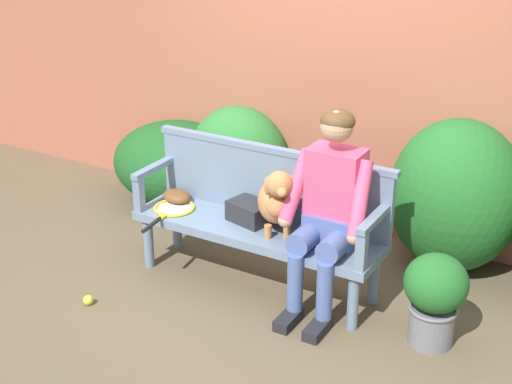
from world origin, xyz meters
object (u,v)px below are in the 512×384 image
(sports_bag, at_px, (250,212))
(potted_plant, at_px, (435,294))
(garden_bench, at_px, (256,234))
(tennis_racket, at_px, (172,209))
(dog_on_bench, at_px, (276,200))
(baseball_glove, at_px, (177,196))
(person_seated, at_px, (329,206))
(tennis_ball, at_px, (88,300))

(sports_bag, relative_size, potted_plant, 0.48)
(garden_bench, relative_size, tennis_racket, 3.00)
(sports_bag, xyz_separation_m, potted_plant, (1.32, -0.12, -0.17))
(dog_on_bench, distance_m, baseball_glove, 0.87)
(dog_on_bench, bearing_deg, baseball_glove, 174.73)
(person_seated, distance_m, tennis_racket, 1.19)
(sports_bag, distance_m, potted_plant, 1.34)
(person_seated, bearing_deg, potted_plant, -5.30)
(dog_on_bench, relative_size, sports_bag, 1.69)
(dog_on_bench, distance_m, tennis_racket, 0.82)
(person_seated, bearing_deg, baseball_glove, 176.79)
(garden_bench, bearing_deg, sports_bag, 146.34)
(garden_bench, xyz_separation_m, baseball_glove, (-0.69, 0.06, 0.10))
(person_seated, height_order, potted_plant, person_seated)
(dog_on_bench, xyz_separation_m, tennis_ball, (-0.97, -0.77, -0.64))
(sports_bag, bearing_deg, garden_bench, -33.66)
(garden_bench, relative_size, tennis_ball, 26.12)
(person_seated, height_order, tennis_ball, person_seated)
(tennis_racket, distance_m, baseball_glove, 0.15)
(dog_on_bench, height_order, tennis_ball, dog_on_bench)
(baseball_glove, xyz_separation_m, tennis_ball, (-0.12, -0.84, -0.44))
(person_seated, xyz_separation_m, dog_on_bench, (-0.37, -0.01, -0.04))
(tennis_racket, xyz_separation_m, baseball_glove, (-0.06, 0.13, 0.04))
(tennis_ball, bearing_deg, tennis_racket, 75.89)
(garden_bench, height_order, tennis_ball, garden_bench)
(garden_bench, bearing_deg, tennis_ball, -135.96)
(person_seated, relative_size, tennis_racket, 2.26)
(tennis_ball, bearing_deg, person_seated, 30.18)
(baseball_glove, relative_size, sports_bag, 0.79)
(garden_bench, distance_m, potted_plant, 1.25)
(tennis_racket, xyz_separation_m, sports_bag, (0.55, 0.12, 0.06))
(tennis_racket, xyz_separation_m, tennis_ball, (-0.18, -0.71, -0.41))
(sports_bag, distance_m, tennis_ball, 1.21)
(baseball_glove, bearing_deg, person_seated, 6.88)
(dog_on_bench, bearing_deg, person_seated, 1.58)
(garden_bench, relative_size, sports_bag, 6.16)
(tennis_racket, relative_size, baseball_glove, 2.61)
(potted_plant, bearing_deg, baseball_glove, 176.01)
(dog_on_bench, bearing_deg, potted_plant, -2.98)
(person_seated, relative_size, baseball_glove, 5.92)
(tennis_ball, relative_size, potted_plant, 0.11)
(tennis_ball, height_order, potted_plant, potted_plant)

